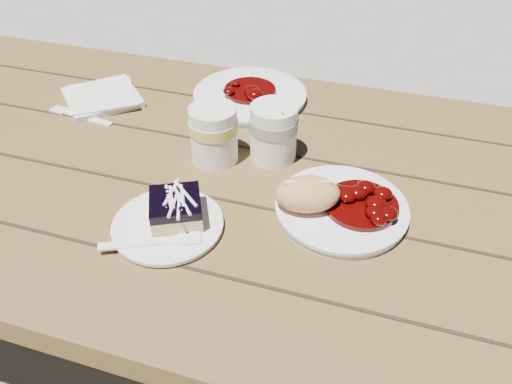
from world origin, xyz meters
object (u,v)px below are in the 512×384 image
(picnic_table, at_px, (233,234))
(main_plate, at_px, (341,209))
(dessert_plate, at_px, (168,226))
(blueberry_cake, at_px, (176,208))
(second_cup, at_px, (214,134))
(coffee_cup, at_px, (274,132))
(bread_roll, at_px, (307,194))
(second_plate, at_px, (250,96))

(picnic_table, bearing_deg, main_plate, -13.89)
(dessert_plate, distance_m, blueberry_cake, 0.03)
(main_plate, bearing_deg, dessert_plate, -155.36)
(second_cup, bearing_deg, coffee_cup, 20.95)
(main_plate, xyz_separation_m, bread_roll, (-0.05, -0.02, 0.04))
(picnic_table, distance_m, bread_roll, 0.27)
(picnic_table, relative_size, blueberry_cake, 18.84)
(picnic_table, distance_m, blueberry_cake, 0.25)
(dessert_plate, xyz_separation_m, coffee_cup, (0.11, 0.24, 0.05))
(picnic_table, xyz_separation_m, bread_roll, (0.16, -0.07, 0.20))
(bread_roll, height_order, second_plate, bread_roll)
(second_cup, bearing_deg, picnic_table, -36.04)
(picnic_table, xyz_separation_m, dessert_plate, (-0.04, -0.17, 0.17))
(bread_roll, relative_size, second_cup, 0.98)
(main_plate, height_order, coffee_cup, coffee_cup)
(blueberry_cake, bearing_deg, bread_roll, -2.85)
(blueberry_cake, xyz_separation_m, second_plate, (-0.01, 0.42, -0.02))
(bread_roll, relative_size, blueberry_cake, 1.00)
(picnic_table, height_order, second_plate, second_plate)
(main_plate, xyz_separation_m, dessert_plate, (-0.26, -0.12, -0.00))
(main_plate, bearing_deg, bread_roll, -160.02)
(second_plate, distance_m, second_cup, 0.24)
(picnic_table, bearing_deg, dessert_plate, -104.73)
(coffee_cup, relative_size, second_cup, 1.00)
(picnic_table, bearing_deg, bread_roll, -24.71)
(bread_roll, height_order, blueberry_cake, bread_roll)
(picnic_table, xyz_separation_m, second_cup, (-0.04, 0.03, 0.22))
(bread_roll, bearing_deg, second_cup, 152.74)
(picnic_table, xyz_separation_m, coffee_cup, (0.06, 0.07, 0.22))
(picnic_table, bearing_deg, coffee_cup, 48.28)
(coffee_cup, bearing_deg, picnic_table, -131.72)
(main_plate, bearing_deg, coffee_cup, 141.22)
(main_plate, relative_size, blueberry_cake, 2.00)
(picnic_table, height_order, dessert_plate, dessert_plate)
(picnic_table, distance_m, main_plate, 0.28)
(second_plate, bearing_deg, main_plate, -50.67)
(second_plate, bearing_deg, coffee_cup, -60.93)
(dessert_plate, bearing_deg, bread_roll, 25.85)
(picnic_table, distance_m, dessert_plate, 0.24)
(main_plate, height_order, bread_roll, bread_roll)
(dessert_plate, bearing_deg, main_plate, 24.64)
(blueberry_cake, xyz_separation_m, coffee_cup, (0.10, 0.22, 0.02))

